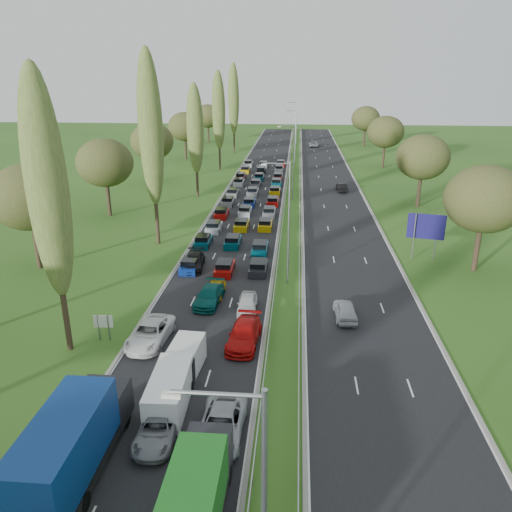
% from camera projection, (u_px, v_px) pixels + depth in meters
% --- Properties ---
extents(ground, '(260.00, 260.00, 0.00)m').
position_uv_depth(ground, '(293.00, 197.00, 84.06)').
color(ground, '#2B5019').
rests_on(ground, ground).
extents(near_carriageway, '(10.50, 215.00, 0.04)m').
position_uv_depth(near_carriageway, '(254.00, 193.00, 86.93)').
color(near_carriageway, black).
rests_on(near_carriageway, ground).
extents(far_carriageway, '(10.50, 215.00, 0.04)m').
position_uv_depth(far_carriageway, '(332.00, 194.00, 85.88)').
color(far_carriageway, black).
rests_on(far_carriageway, ground).
extents(central_reservation, '(2.36, 215.00, 0.32)m').
position_uv_depth(central_reservation, '(293.00, 190.00, 86.21)').
color(central_reservation, gray).
rests_on(central_reservation, ground).
extents(lamp_columns, '(0.18, 140.18, 12.00)m').
position_uv_depth(lamp_columns, '(293.00, 163.00, 80.13)').
color(lamp_columns, gray).
rests_on(lamp_columns, ground).
extents(poplar_row, '(2.80, 127.80, 22.44)m').
position_uv_depth(poplar_row, '(180.00, 128.00, 69.98)').
color(poplar_row, '#2D2116').
rests_on(poplar_row, ground).
extents(woodland_left, '(8.00, 166.00, 11.10)m').
position_uv_depth(woodland_left, '(96.00, 167.00, 67.23)').
color(woodland_left, '#2D2116').
rests_on(woodland_left, ground).
extents(woodland_right, '(8.00, 153.00, 11.10)m').
position_uv_depth(woodland_right, '(437.00, 167.00, 67.43)').
color(woodland_right, '#2D2116').
rests_on(woodland_right, ground).
extents(traffic_queue_fill, '(9.08, 68.61, 0.80)m').
position_uv_depth(traffic_queue_fill, '(252.00, 197.00, 81.96)').
color(traffic_queue_fill, navy).
rests_on(traffic_queue_fill, ground).
extents(near_car_2, '(3.04, 5.91, 1.60)m').
position_uv_depth(near_car_2, '(150.00, 333.00, 38.17)').
color(near_car_2, white).
rests_on(near_car_2, near_carriageway).
extents(near_car_3, '(2.51, 5.33, 1.50)m').
position_uv_depth(near_car_3, '(194.00, 261.00, 52.93)').
color(near_car_3, black).
rests_on(near_car_3, near_carriageway).
extents(near_car_6, '(2.35, 4.84, 1.33)m').
position_uv_depth(near_car_6, '(158.00, 429.00, 28.09)').
color(near_car_6, gray).
rests_on(near_car_6, near_carriageway).
extents(near_car_7, '(2.49, 5.28, 1.49)m').
position_uv_depth(near_car_7, '(209.00, 296.00, 44.77)').
color(near_car_7, '#044945').
rests_on(near_car_7, near_carriageway).
extents(near_car_8, '(1.69, 4.04, 1.36)m').
position_uv_depth(near_car_8, '(215.00, 289.00, 46.34)').
color(near_car_8, gold).
rests_on(near_car_8, near_carriageway).
extents(near_car_10, '(2.64, 5.47, 1.50)m').
position_uv_depth(near_car_10, '(221.00, 425.00, 28.27)').
color(near_car_10, '#9FA2A8').
rests_on(near_car_10, near_carriageway).
extents(near_car_11, '(2.61, 5.64, 1.59)m').
position_uv_depth(near_car_11, '(244.00, 334.00, 37.98)').
color(near_car_11, '#B30C0B').
rests_on(near_car_11, near_carriageway).
extents(near_car_12, '(1.78, 4.18, 1.41)m').
position_uv_depth(near_car_12, '(247.00, 303.00, 43.35)').
color(near_car_12, silver).
rests_on(near_car_12, near_carriageway).
extents(far_car_0, '(1.94, 4.40, 1.47)m').
position_uv_depth(far_car_0, '(345.00, 310.00, 42.04)').
color(far_car_0, '#ABAEB5').
rests_on(far_car_0, far_carriageway).
extents(far_car_1, '(1.83, 4.49, 1.45)m').
position_uv_depth(far_car_1, '(342.00, 187.00, 87.77)').
color(far_car_1, black).
rests_on(far_car_1, far_carriageway).
extents(far_car_2, '(2.96, 5.90, 1.60)m').
position_uv_depth(far_car_2, '(314.00, 144.00, 141.96)').
color(far_car_2, gray).
rests_on(far_car_2, far_carriageway).
extents(blue_lorry, '(2.74, 9.85, 4.16)m').
position_uv_depth(blue_lorry, '(74.00, 442.00, 24.95)').
color(blue_lorry, black).
rests_on(blue_lorry, near_carriageway).
extents(white_van_front, '(2.15, 5.49, 2.21)m').
position_uv_depth(white_van_front, '(171.00, 389.00, 30.86)').
color(white_van_front, white).
rests_on(white_van_front, near_carriageway).
extents(white_van_rear, '(1.99, 5.08, 2.04)m').
position_uv_depth(white_van_rear, '(184.00, 360.00, 34.18)').
color(white_van_rear, silver).
rests_on(white_van_rear, near_carriageway).
extents(info_sign, '(1.50, 0.16, 2.10)m').
position_uv_depth(info_sign, '(103.00, 324.00, 38.38)').
color(info_sign, gray).
rests_on(info_sign, ground).
extents(direction_sign, '(3.93, 0.95, 5.20)m').
position_uv_depth(direction_sign, '(426.00, 229.00, 54.56)').
color(direction_sign, gray).
rests_on(direction_sign, ground).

